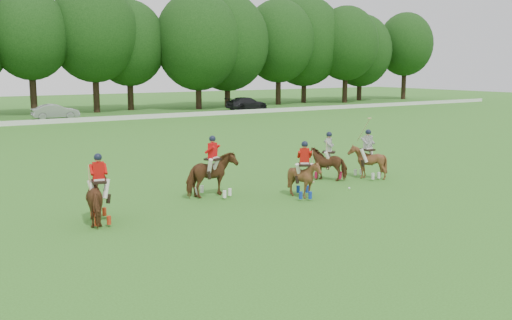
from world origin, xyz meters
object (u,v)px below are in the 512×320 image
polo_red_c (304,178)px  polo_stripe_b (367,161)px  car_mid (55,112)px  polo_stripe_a (329,163)px  polo_red_b (213,175)px  polo_red_a (100,198)px  polo_ball (349,188)px  car_right (247,104)px

polo_red_c → polo_stripe_b: (4.78, 1.55, 0.01)m
car_mid → polo_stripe_a: size_ratio=2.01×
polo_red_c → polo_stripe_a: polo_red_c is taller
car_mid → polo_stripe_b: size_ratio=1.57×
car_mid → polo_red_b: polo_red_b is taller
polo_red_a → polo_stripe_a: size_ratio=1.06×
polo_stripe_a → polo_ball: bearing=-105.5°
polo_stripe_a → polo_ball: (-0.58, -2.08, -0.73)m
car_mid → polo_red_c: (0.17, -39.82, 0.07)m
car_right → polo_red_b: size_ratio=2.13×
car_right → polo_red_a: polo_red_a is taller
polo_red_a → polo_ball: (10.42, -0.44, -0.79)m
car_mid → polo_red_a: 39.91m
car_right → polo_red_a: (-29.53, -39.16, 0.09)m
car_right → polo_red_c: 45.33m
polo_red_b → polo_red_c: polo_red_b is taller
polo_ball → polo_red_b: bearing=161.9°
polo_red_a → polo_ball: 10.46m
car_mid → polo_ball: car_mid is taller
car_right → polo_red_b: 45.11m
car_mid → polo_stripe_b: (4.95, -38.27, 0.09)m
polo_red_c → polo_red_a: bearing=175.2°
polo_red_a → car_right: bearing=53.0°
polo_stripe_b → polo_red_c: bearing=-162.0°
car_right → polo_red_c: (-21.66, -39.82, 0.05)m
car_mid → polo_red_c: polo_red_c is taller
car_mid → polo_stripe_b: 38.59m
polo_red_c → polo_stripe_b: 5.03m
polo_red_b → car_mid: bearing=85.8°
polo_stripe_b → polo_red_a: bearing=-176.0°
car_right → polo_ball: car_right is taller
car_right → polo_ball: bearing=150.6°
polo_stripe_b → polo_ball: (-2.24, -1.32, -0.76)m
polo_red_a → polo_stripe_a: 11.12m
polo_red_b → polo_stripe_a: 6.09m
car_mid → polo_red_c: 39.82m
polo_red_b → polo_red_c: bearing=-34.4°
polo_red_c → polo_ball: 2.66m
polo_red_a → polo_stripe_a: (11.00, 1.64, -0.06)m
polo_red_b → polo_ball: polo_red_b is taller
polo_stripe_a → polo_red_a: bearing=-171.5°
polo_red_a → polo_red_c: polo_red_a is taller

